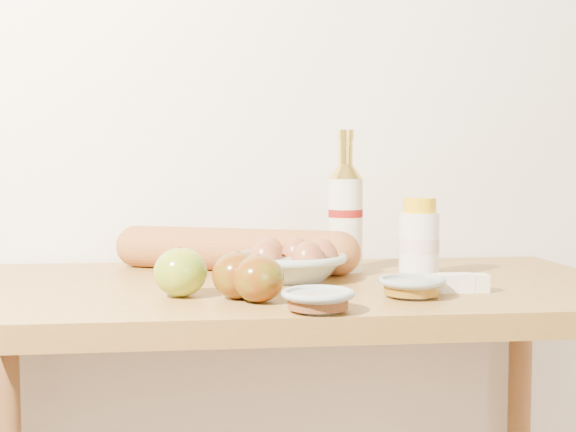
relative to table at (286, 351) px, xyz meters
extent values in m
cube|color=silver|center=(0.00, 0.33, 0.52)|extent=(3.50, 0.02, 2.60)
cube|color=#AD7E37|center=(0.00, 0.00, 0.10)|extent=(1.20, 0.60, 0.04)
cylinder|color=beige|center=(0.13, 0.12, 0.21)|extent=(0.08, 0.08, 0.18)
cylinder|color=maroon|center=(0.13, 0.12, 0.24)|extent=(0.09, 0.09, 0.02)
cone|color=gold|center=(0.13, 0.12, 0.32)|extent=(0.08, 0.08, 0.03)
cylinder|color=gold|center=(0.13, 0.12, 0.36)|extent=(0.03, 0.03, 0.05)
cylinder|color=gold|center=(0.13, 0.12, 0.39)|extent=(0.04, 0.04, 0.02)
cylinder|color=white|center=(0.25, 0.03, 0.18)|extent=(0.09, 0.09, 0.12)
cylinder|color=beige|center=(0.25, 0.03, 0.18)|extent=(0.09, 0.09, 0.03)
cylinder|color=#E7AF0C|center=(0.25, 0.03, 0.26)|extent=(0.07, 0.07, 0.03)
torus|color=#99A7A1|center=(0.01, 0.03, 0.16)|extent=(0.28, 0.28, 0.02)
ellipsoid|color=brown|center=(-0.03, 0.02, 0.16)|extent=(0.08, 0.08, 0.07)
ellipsoid|color=brown|center=(0.04, -0.01, 0.16)|extent=(0.08, 0.08, 0.07)
ellipsoid|color=brown|center=(0.03, 0.06, 0.16)|extent=(0.08, 0.08, 0.07)
ellipsoid|color=brown|center=(-0.02, 0.08, 0.16)|extent=(0.08, 0.08, 0.07)
ellipsoid|color=brown|center=(0.07, 0.04, 0.16)|extent=(0.08, 0.08, 0.07)
cylinder|color=#B77038|center=(-0.09, 0.15, 0.17)|extent=(0.42, 0.24, 0.08)
sphere|color=#B77038|center=(-0.28, 0.23, 0.17)|extent=(0.11, 0.11, 0.08)
sphere|color=#B77038|center=(0.11, 0.07, 0.17)|extent=(0.11, 0.11, 0.08)
ellipsoid|color=#A19620|center=(-0.18, -0.12, 0.16)|extent=(0.10, 0.10, 0.08)
cylinder|color=#50361A|center=(-0.18, -0.12, 0.20)|extent=(0.01, 0.01, 0.01)
ellipsoid|color=maroon|center=(-0.06, -0.18, 0.16)|extent=(0.09, 0.09, 0.07)
cylinder|color=#4A3318|center=(-0.06, -0.18, 0.19)|extent=(0.01, 0.01, 0.01)
ellipsoid|color=maroon|center=(-0.09, -0.15, 0.16)|extent=(0.09, 0.09, 0.07)
cylinder|color=#483218|center=(-0.09, -0.15, 0.19)|extent=(0.01, 0.01, 0.01)
torus|color=#8E9B94|center=(0.02, -0.26, 0.15)|extent=(0.11, 0.11, 0.01)
cylinder|color=brown|center=(0.02, -0.26, 0.14)|extent=(0.09, 0.09, 0.02)
torus|color=gray|center=(0.18, -0.16, 0.15)|extent=(0.14, 0.14, 0.01)
cylinder|color=brown|center=(0.18, -0.16, 0.14)|extent=(0.11, 0.11, 0.02)
cube|color=beige|center=(0.27, -0.13, 0.14)|extent=(0.11, 0.03, 0.03)
cube|color=beige|center=(0.27, -0.13, 0.14)|extent=(0.06, 0.03, 0.03)
camera|label=1|loc=(-0.14, -1.26, 0.33)|focal=45.00mm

